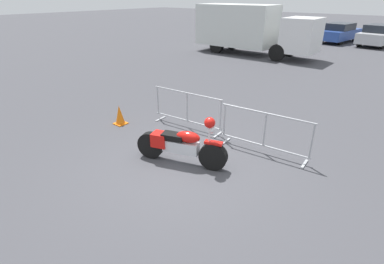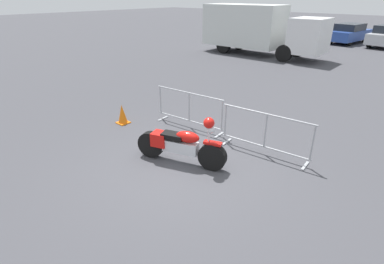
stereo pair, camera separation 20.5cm
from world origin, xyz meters
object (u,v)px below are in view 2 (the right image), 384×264
at_px(parked_car_black, 284,28).
at_px(crowd_barrier_near, 189,109).
at_px(parked_car_blue, 349,33).
at_px(traffic_cone, 122,114).
at_px(motorcycle, 180,144).
at_px(parked_car_maroon, 315,31).
at_px(crowd_barrier_far, 265,133).
at_px(box_truck, 256,28).
at_px(parked_car_red, 256,27).

bearing_deg(parked_car_black, crowd_barrier_near, -153.27).
bearing_deg(parked_car_blue, traffic_cone, -172.60).
height_order(motorcycle, parked_car_maroon, parked_car_maroon).
distance_m(motorcycle, parked_car_maroon, 23.13).
bearing_deg(motorcycle, parked_car_blue, 78.25).
relative_size(crowd_barrier_far, box_truck, 0.30).
height_order(box_truck, traffic_cone, box_truck).
relative_size(crowd_barrier_near, parked_car_red, 0.55).
relative_size(crowd_barrier_far, parked_car_blue, 0.51).
bearing_deg(parked_car_maroon, crowd_barrier_far, -154.03).
height_order(crowd_barrier_near, crowd_barrier_far, same).
bearing_deg(parked_car_blue, parked_car_red, 97.45).
xyz_separation_m(parked_car_red, parked_car_black, (2.80, 0.21, 0.07)).
distance_m(box_truck, parked_car_maroon, 9.38).
xyz_separation_m(motorcycle, parked_car_black, (-8.45, 22.51, 0.29)).
relative_size(parked_car_black, parked_car_blue, 1.02).
relative_size(crowd_barrier_near, parked_car_blue, 0.51).
relative_size(crowd_barrier_far, parked_car_black, 0.49).
bearing_deg(parked_car_black, motorcycle, -151.79).
xyz_separation_m(box_truck, parked_car_black, (-2.56, 9.41, -0.87)).
xyz_separation_m(parked_car_black, traffic_cone, (5.51, -21.98, -0.48)).
relative_size(motorcycle, parked_car_black, 0.46).
bearing_deg(parked_car_black, parked_car_blue, -84.81).
relative_size(box_truck, traffic_cone, 13.12).
distance_m(parked_car_red, parked_car_black, 2.81).
distance_m(parked_car_blue, traffic_cone, 21.74).
bearing_deg(crowd_barrier_near, parked_car_red, 115.91).
relative_size(parked_car_black, traffic_cone, 7.90).
bearing_deg(motorcycle, parked_car_maroon, 85.10).
distance_m(crowd_barrier_near, parked_car_maroon, 21.24).
height_order(parked_car_blue, traffic_cone, parked_car_blue).
relative_size(box_truck, parked_car_red, 1.84).
relative_size(crowd_barrier_near, parked_car_black, 0.49).
relative_size(motorcycle, parked_car_maroon, 0.49).
bearing_deg(crowd_barrier_near, parked_car_black, 109.11).
height_order(motorcycle, box_truck, box_truck).
relative_size(motorcycle, crowd_barrier_near, 0.93).
distance_m(motorcycle, box_truck, 14.41).
height_order(crowd_barrier_far, parked_car_red, parked_car_red).
height_order(parked_car_red, traffic_cone, parked_car_red).
bearing_deg(parked_car_red, parked_car_black, -78.03).
bearing_deg(parked_car_red, motorcycle, -145.60).
height_order(motorcycle, crowd_barrier_far, motorcycle).
relative_size(crowd_barrier_near, box_truck, 0.30).
distance_m(box_truck, traffic_cone, 12.98).
height_order(crowd_barrier_far, parked_car_maroon, parked_car_maroon).
bearing_deg(parked_car_red, parked_car_blue, -82.55).
relative_size(parked_car_maroon, traffic_cone, 7.35).
height_order(parked_car_black, parked_car_blue, parked_car_black).
bearing_deg(parked_car_black, crowd_barrier_far, -147.45).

